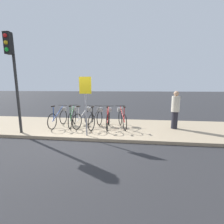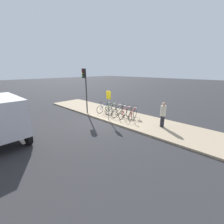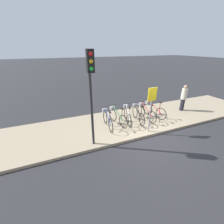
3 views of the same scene
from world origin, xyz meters
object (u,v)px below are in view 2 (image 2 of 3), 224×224
(parked_bicycle_0, at_px, (105,107))
(parked_bicycle_5, at_px, (133,114))
(parked_bicycle_1, at_px, (111,108))
(parked_bicycle_3, at_px, (120,111))
(traffic_light, at_px, (85,82))
(sign_post, at_px, (109,100))
(parked_bicycle_4, at_px, (126,112))
(pedestrian, at_px, (163,114))
(parked_bicycle_2, at_px, (116,110))

(parked_bicycle_0, relative_size, parked_bicycle_5, 1.03)
(parked_bicycle_1, xyz_separation_m, parked_bicycle_3, (1.19, -0.14, 0.00))
(parked_bicycle_3, bearing_deg, traffic_light, -156.15)
(traffic_light, height_order, sign_post, traffic_light)
(sign_post, bearing_deg, parked_bicycle_3, 84.61)
(parked_bicycle_3, distance_m, sign_post, 1.60)
(parked_bicycle_1, height_order, traffic_light, traffic_light)
(parked_bicycle_4, height_order, pedestrian, pedestrian)
(parked_bicycle_1, bearing_deg, parked_bicycle_3, -6.85)
(parked_bicycle_0, bearing_deg, parked_bicycle_2, 3.89)
(parked_bicycle_3, xyz_separation_m, parked_bicycle_5, (1.14, 0.17, 0.00))
(parked_bicycle_4, relative_size, parked_bicycle_5, 1.03)
(parked_bicycle_3, bearing_deg, parked_bicycle_0, 179.94)
(parked_bicycle_2, xyz_separation_m, parked_bicycle_3, (0.60, -0.08, 0.00))
(parked_bicycle_0, height_order, parked_bicycle_2, same)
(parked_bicycle_1, distance_m, pedestrian, 4.65)
(pedestrian, bearing_deg, parked_bicycle_2, -178.22)
(parked_bicycle_0, relative_size, parked_bicycle_1, 1.01)
(parked_bicycle_3, bearing_deg, parked_bicycle_2, 172.17)
(parked_bicycle_3, height_order, parked_bicycle_4, same)
(pedestrian, height_order, traffic_light, traffic_light)
(traffic_light, bearing_deg, parked_bicycle_5, 19.71)
(parked_bicycle_2, relative_size, pedestrian, 0.97)
(parked_bicycle_5, relative_size, sign_post, 0.73)
(parked_bicycle_2, height_order, pedestrian, pedestrian)
(parked_bicycle_1, height_order, parked_bicycle_3, same)
(parked_bicycle_4, bearing_deg, parked_bicycle_5, 12.56)
(pedestrian, bearing_deg, parked_bicycle_5, -179.00)
(pedestrian, distance_m, sign_post, 3.88)
(parked_bicycle_2, distance_m, traffic_light, 3.44)
(parked_bicycle_1, xyz_separation_m, sign_post, (1.07, -1.35, 1.04))
(parked_bicycle_3, xyz_separation_m, pedestrian, (3.45, 0.21, 0.42))
(parked_bicycle_0, bearing_deg, pedestrian, 2.25)
(parked_bicycle_0, xyz_separation_m, pedestrian, (5.23, 0.21, 0.42))
(parked_bicycle_2, distance_m, parked_bicycle_5, 1.74)
(parked_bicycle_0, distance_m, parked_bicycle_1, 0.61)
(traffic_light, bearing_deg, parked_bicycle_2, 30.81)
(parked_bicycle_1, xyz_separation_m, pedestrian, (4.63, 0.07, 0.42))
(parked_bicycle_3, bearing_deg, parked_bicycle_4, 3.49)
(pedestrian, bearing_deg, traffic_light, -166.88)
(sign_post, bearing_deg, pedestrian, 21.74)
(parked_bicycle_5, relative_size, traffic_light, 0.43)
(parked_bicycle_0, distance_m, sign_post, 2.31)
(parked_bicycle_5, relative_size, pedestrian, 0.97)
(parked_bicycle_2, xyz_separation_m, parked_bicycle_5, (1.73, 0.09, 0.00))
(parked_bicycle_0, height_order, sign_post, sign_post)
(parked_bicycle_5, xyz_separation_m, traffic_light, (-3.99, -1.43, 2.23))
(traffic_light, bearing_deg, parked_bicycle_0, 49.80)
(parked_bicycle_3, height_order, traffic_light, traffic_light)
(parked_bicycle_4, xyz_separation_m, traffic_light, (-3.38, -1.29, 2.23))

